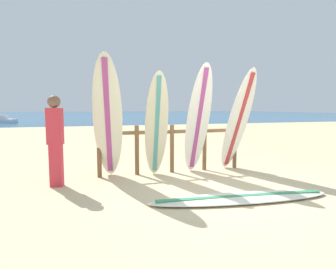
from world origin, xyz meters
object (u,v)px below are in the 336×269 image
(surfboard_leaning_left, at_px, (157,125))
(small_boat_offshore, at_px, (1,120))
(surfboard_leaning_center, at_px, (238,121))
(beachgoer_standing, at_px, (55,137))
(surfboard_rack, at_px, (172,143))
(surfboard_lying_on_sand, at_px, (241,198))
(surfboard_leaning_center_left, at_px, (198,121))
(surfboard_leaning_far_left, at_px, (108,119))

(surfboard_leaning_left, relative_size, small_boat_offshore, 0.71)
(surfboard_leaning_left, distance_m, surfboard_leaning_center, 1.83)
(beachgoer_standing, bearing_deg, surfboard_rack, 10.80)
(surfboard_leaning_center, bearing_deg, surfboard_lying_on_sand, -118.85)
(surfboard_leaning_left, relative_size, surfboard_leaning_center_left, 0.92)
(surfboard_leaning_center_left, relative_size, beachgoer_standing, 1.40)
(surfboard_leaning_far_left, distance_m, surfboard_lying_on_sand, 2.81)
(surfboard_leaning_far_left, height_order, surfboard_lying_on_sand, surfboard_leaning_far_left)
(surfboard_rack, xyz_separation_m, surfboard_leaning_center_left, (0.46, -0.36, 0.50))
(surfboard_leaning_left, height_order, beachgoer_standing, surfboard_leaning_left)
(small_boat_offshore, bearing_deg, surfboard_leaning_far_left, -71.68)
(surfboard_leaning_center_left, bearing_deg, beachgoer_standing, -178.26)
(surfboard_leaning_far_left, bearing_deg, surfboard_lying_on_sand, -44.01)
(surfboard_leaning_center_left, height_order, small_boat_offshore, surfboard_leaning_center_left)
(surfboard_leaning_center, height_order, beachgoer_standing, surfboard_leaning_center)
(surfboard_leaning_far_left, relative_size, beachgoer_standing, 1.46)
(surfboard_leaning_center_left, height_order, beachgoer_standing, surfboard_leaning_center_left)
(surfboard_leaning_center_left, xyz_separation_m, beachgoer_standing, (-2.78, -0.08, -0.25))
(surfboard_rack, relative_size, beachgoer_standing, 1.96)
(surfboard_leaning_center_left, relative_size, surfboard_leaning_center, 1.03)
(surfboard_rack, relative_size, small_boat_offshore, 1.07)
(surfboard_leaning_center, relative_size, beachgoer_standing, 1.37)
(surfboard_leaning_far_left, distance_m, small_boat_offshore, 25.20)
(surfboard_leaning_center, bearing_deg, beachgoer_standing, -178.86)
(surfboard_rack, distance_m, surfboard_lying_on_sand, 2.21)
(surfboard_leaning_left, xyz_separation_m, small_boat_offshore, (-8.88, 23.93, -0.80))
(surfboard_leaning_left, height_order, surfboard_lying_on_sand, surfboard_leaning_left)
(surfboard_lying_on_sand, relative_size, beachgoer_standing, 1.80)
(surfboard_rack, bearing_deg, beachgoer_standing, -169.20)
(surfboard_rack, xyz_separation_m, surfboard_leaning_far_left, (-1.39, -0.29, 0.55))
(surfboard_leaning_far_left, relative_size, surfboard_leaning_left, 1.13)
(surfboard_rack, height_order, surfboard_leaning_left, surfboard_leaning_left)
(surfboard_leaning_left, height_order, surfboard_leaning_center, surfboard_leaning_center)
(surfboard_leaning_center, height_order, surfboard_lying_on_sand, surfboard_leaning_center)
(surfboard_rack, height_order, beachgoer_standing, beachgoer_standing)
(surfboard_leaning_center, distance_m, small_boat_offshore, 26.28)
(surfboard_leaning_far_left, bearing_deg, surfboard_leaning_left, -1.36)
(surfboard_rack, height_order, surfboard_lying_on_sand, surfboard_rack)
(surfboard_lying_on_sand, relative_size, small_boat_offshore, 0.98)
(small_boat_offshore, bearing_deg, beachgoer_standing, -73.82)
(surfboard_leaning_left, relative_size, beachgoer_standing, 1.30)
(surfboard_rack, relative_size, surfboard_lying_on_sand, 1.09)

